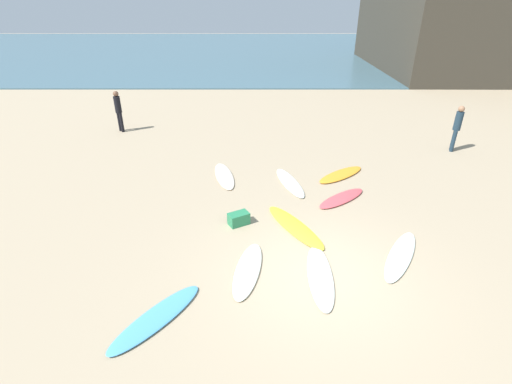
{
  "coord_description": "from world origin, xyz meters",
  "views": [
    {
      "loc": [
        -1.38,
        -6.46,
        5.5
      ],
      "look_at": [
        -1.43,
        3.41,
        0.3
      ],
      "focal_mm": 26.24,
      "sensor_mm": 36.0,
      "label": 1
    }
  ],
  "objects_px": {
    "beach_cooler": "(240,219)",
    "surfboard_4": "(343,175)",
    "surfboard_6": "(402,256)",
    "beachgoer_mid": "(120,109)",
    "surfboard_7": "(158,317)",
    "surfboard_0": "(322,276)",
    "surfboard_1": "(226,176)",
    "surfboard_8": "(291,183)",
    "surfboard_2": "(249,270)",
    "surfboard_3": "(296,227)",
    "beachgoer_near": "(459,126)",
    "surfboard_5": "(343,198)"
  },
  "relations": [
    {
      "from": "surfboard_2",
      "to": "surfboard_7",
      "type": "height_order",
      "value": "surfboard_7"
    },
    {
      "from": "surfboard_6",
      "to": "surfboard_8",
      "type": "distance_m",
      "value": 4.53
    },
    {
      "from": "surfboard_0",
      "to": "surfboard_8",
      "type": "relative_size",
      "value": 0.98
    },
    {
      "from": "surfboard_3",
      "to": "surfboard_5",
      "type": "height_order",
      "value": "surfboard_5"
    },
    {
      "from": "surfboard_8",
      "to": "surfboard_0",
      "type": "bearing_deg",
      "value": 78.21
    },
    {
      "from": "surfboard_8",
      "to": "surfboard_6",
      "type": "bearing_deg",
      "value": 105.29
    },
    {
      "from": "surfboard_4",
      "to": "surfboard_7",
      "type": "xyz_separation_m",
      "value": [
        -4.83,
        -6.45,
        -0.0
      ]
    },
    {
      "from": "surfboard_5",
      "to": "surfboard_8",
      "type": "distance_m",
      "value": 1.84
    },
    {
      "from": "surfboard_5",
      "to": "surfboard_3",
      "type": "bearing_deg",
      "value": 95.51
    },
    {
      "from": "surfboard_1",
      "to": "surfboard_8",
      "type": "height_order",
      "value": "surfboard_8"
    },
    {
      "from": "surfboard_3",
      "to": "surfboard_4",
      "type": "relative_size",
      "value": 1.17
    },
    {
      "from": "surfboard_0",
      "to": "surfboard_1",
      "type": "height_order",
      "value": "surfboard_1"
    },
    {
      "from": "surfboard_1",
      "to": "surfboard_8",
      "type": "bearing_deg",
      "value": 153.0
    },
    {
      "from": "beachgoer_mid",
      "to": "surfboard_4",
      "type": "bearing_deg",
      "value": 16.44
    },
    {
      "from": "surfboard_1",
      "to": "surfboard_7",
      "type": "height_order",
      "value": "surfboard_7"
    },
    {
      "from": "surfboard_6",
      "to": "beachgoer_mid",
      "type": "xyz_separation_m",
      "value": [
        -9.57,
        9.28,
        0.99
      ]
    },
    {
      "from": "beachgoer_mid",
      "to": "surfboard_1",
      "type": "bearing_deg",
      "value": 0.3
    },
    {
      "from": "surfboard_2",
      "to": "beachgoer_near",
      "type": "relative_size",
      "value": 1.11
    },
    {
      "from": "beach_cooler",
      "to": "surfboard_7",
      "type": "bearing_deg",
      "value": -113.07
    },
    {
      "from": "surfboard_4",
      "to": "surfboard_8",
      "type": "distance_m",
      "value": 1.91
    },
    {
      "from": "surfboard_4",
      "to": "surfboard_7",
      "type": "bearing_deg",
      "value": -76.14
    },
    {
      "from": "beachgoer_near",
      "to": "surfboard_6",
      "type": "bearing_deg",
      "value": 170.94
    },
    {
      "from": "surfboard_5",
      "to": "beach_cooler",
      "type": "relative_size",
      "value": 3.52
    },
    {
      "from": "beachgoer_near",
      "to": "surfboard_8",
      "type": "bearing_deg",
      "value": 137.41
    },
    {
      "from": "surfboard_3",
      "to": "surfboard_7",
      "type": "height_order",
      "value": "same"
    },
    {
      "from": "surfboard_8",
      "to": "beach_cooler",
      "type": "distance_m",
      "value": 2.93
    },
    {
      "from": "surfboard_1",
      "to": "beach_cooler",
      "type": "relative_size",
      "value": 4.0
    },
    {
      "from": "surfboard_6",
      "to": "beach_cooler",
      "type": "xyz_separation_m",
      "value": [
        -3.9,
        1.44,
        0.13
      ]
    },
    {
      "from": "beach_cooler",
      "to": "surfboard_4",
      "type": "bearing_deg",
      "value": 42.2
    },
    {
      "from": "surfboard_8",
      "to": "beach_cooler",
      "type": "xyz_separation_m",
      "value": [
        -1.58,
        -2.46,
        0.12
      ]
    },
    {
      "from": "surfboard_3",
      "to": "beach_cooler",
      "type": "relative_size",
      "value": 4.45
    },
    {
      "from": "beach_cooler",
      "to": "surfboard_3",
      "type": "bearing_deg",
      "value": -7.27
    },
    {
      "from": "surfboard_1",
      "to": "surfboard_5",
      "type": "xyz_separation_m",
      "value": [
        3.69,
        -1.61,
        0.01
      ]
    },
    {
      "from": "surfboard_3",
      "to": "beachgoer_near",
      "type": "xyz_separation_m",
      "value": [
        6.78,
        5.63,
        0.97
      ]
    },
    {
      "from": "surfboard_3",
      "to": "surfboard_4",
      "type": "distance_m",
      "value": 3.77
    },
    {
      "from": "surfboard_4",
      "to": "surfboard_5",
      "type": "relative_size",
      "value": 1.09
    },
    {
      "from": "surfboard_6",
      "to": "surfboard_3",
      "type": "bearing_deg",
      "value": -176.02
    },
    {
      "from": "surfboard_4",
      "to": "surfboard_6",
      "type": "height_order",
      "value": "surfboard_4"
    },
    {
      "from": "surfboard_2",
      "to": "beachgoer_near",
      "type": "height_order",
      "value": "beachgoer_near"
    },
    {
      "from": "surfboard_0",
      "to": "surfboard_4",
      "type": "distance_m",
      "value": 5.46
    },
    {
      "from": "beach_cooler",
      "to": "surfboard_2",
      "type": "bearing_deg",
      "value": -81.87
    },
    {
      "from": "surfboard_1",
      "to": "surfboard_6",
      "type": "bearing_deg",
      "value": 122.07
    },
    {
      "from": "surfboard_2",
      "to": "beach_cooler",
      "type": "bearing_deg",
      "value": 107.97
    },
    {
      "from": "surfboard_6",
      "to": "beachgoer_near",
      "type": "height_order",
      "value": "beachgoer_near"
    },
    {
      "from": "surfboard_1",
      "to": "beachgoer_mid",
      "type": "distance_m",
      "value": 7.07
    },
    {
      "from": "surfboard_4",
      "to": "beachgoer_mid",
      "type": "height_order",
      "value": "beachgoer_mid"
    },
    {
      "from": "surfboard_4",
      "to": "surfboard_0",
      "type": "bearing_deg",
      "value": -55.4
    },
    {
      "from": "surfboard_3",
      "to": "surfboard_8",
      "type": "xyz_separation_m",
      "value": [
        0.08,
        2.65,
        0.0
      ]
    },
    {
      "from": "surfboard_0",
      "to": "surfboard_4",
      "type": "xyz_separation_m",
      "value": [
        1.51,
        5.24,
        0.01
      ]
    },
    {
      "from": "surfboard_3",
      "to": "surfboard_6",
      "type": "relative_size",
      "value": 1.07
    }
  ]
}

